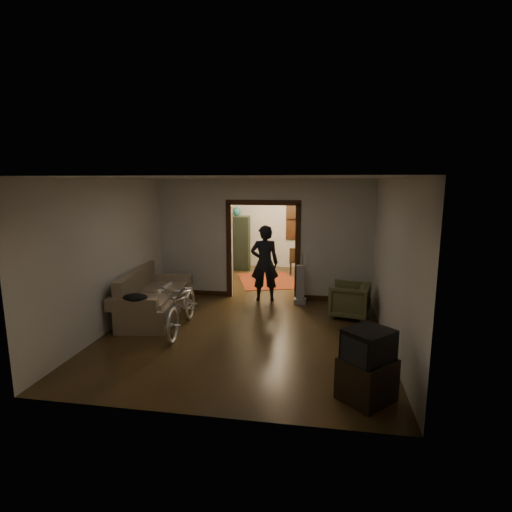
% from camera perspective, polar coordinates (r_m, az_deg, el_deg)
% --- Properties ---
extents(floor, '(5.00, 8.50, 0.01)m').
position_cam_1_polar(floor, '(8.92, 0.32, -7.24)').
color(floor, '#30210F').
rests_on(floor, ground).
extents(ceiling, '(5.00, 8.50, 0.01)m').
position_cam_1_polar(ceiling, '(8.49, 0.34, 11.05)').
color(ceiling, white).
rests_on(ceiling, floor).
extents(wall_back, '(5.00, 0.02, 2.80)m').
position_cam_1_polar(wall_back, '(12.78, 3.36, 4.60)').
color(wall_back, beige).
rests_on(wall_back, floor).
extents(wall_left, '(0.02, 8.50, 2.80)m').
position_cam_1_polar(wall_left, '(9.32, -15.04, 2.01)').
color(wall_left, beige).
rests_on(wall_left, floor).
extents(wall_right, '(0.02, 8.50, 2.80)m').
position_cam_1_polar(wall_right, '(8.57, 17.07, 1.17)').
color(wall_right, beige).
rests_on(wall_right, floor).
extents(partition_wall, '(5.00, 0.14, 2.80)m').
position_cam_1_polar(partition_wall, '(9.33, 1.06, 2.38)').
color(partition_wall, beige).
rests_on(partition_wall, floor).
extents(door_casing, '(1.74, 0.20, 2.32)m').
position_cam_1_polar(door_casing, '(9.38, 1.05, 0.57)').
color(door_casing, black).
rests_on(door_casing, floor).
extents(far_window, '(0.98, 0.06, 1.28)m').
position_cam_1_polar(far_window, '(12.67, 6.51, 5.18)').
color(far_window, black).
rests_on(far_window, wall_back).
extents(chandelier, '(0.24, 0.24, 0.24)m').
position_cam_1_polar(chandelier, '(10.97, 2.42, 8.60)').
color(chandelier, '#FFE0A5').
rests_on(chandelier, ceiling).
extents(light_switch, '(0.08, 0.01, 0.12)m').
position_cam_1_polar(light_switch, '(9.19, 7.48, 1.22)').
color(light_switch, silver).
rests_on(light_switch, partition_wall).
extents(sofa, '(1.22, 2.20, 0.96)m').
position_cam_1_polar(sofa, '(8.40, -14.38, -5.30)').
color(sofa, '#74664D').
rests_on(sofa, floor).
extents(rolled_paper, '(0.10, 0.77, 0.10)m').
position_cam_1_polar(rolled_paper, '(8.62, -12.99, -4.49)').
color(rolled_paper, beige).
rests_on(rolled_paper, sofa).
extents(jacket, '(0.46, 0.34, 0.13)m').
position_cam_1_polar(jacket, '(7.54, -16.88, -5.69)').
color(jacket, black).
rests_on(jacket, sofa).
extents(bicycle, '(0.79, 1.87, 0.96)m').
position_cam_1_polar(bicycle, '(7.57, -10.48, -6.90)').
color(bicycle, silver).
rests_on(bicycle, floor).
extents(armchair, '(0.91, 0.89, 0.70)m').
position_cam_1_polar(armchair, '(8.41, 13.18, -6.17)').
color(armchair, brown).
rests_on(armchair, floor).
extents(tv_stand, '(0.81, 0.82, 0.55)m').
position_cam_1_polar(tv_stand, '(5.46, 15.54, -16.61)').
color(tv_stand, black).
rests_on(tv_stand, floor).
extents(crt_tv, '(0.73, 0.73, 0.47)m').
position_cam_1_polar(crt_tv, '(5.28, 15.77, -12.49)').
color(crt_tv, black).
rests_on(crt_tv, tv_stand).
extents(vacuum, '(0.32, 0.29, 0.89)m').
position_cam_1_polar(vacuum, '(9.09, 6.36, -4.04)').
color(vacuum, gray).
rests_on(vacuum, floor).
extents(person, '(0.71, 0.54, 1.77)m').
position_cam_1_polar(person, '(9.18, 1.24, -1.03)').
color(person, black).
rests_on(person, floor).
extents(oriental_rug, '(2.02, 2.33, 0.01)m').
position_cam_1_polar(oriental_rug, '(11.17, 1.71, -3.52)').
color(oriental_rug, maroon).
rests_on(oriental_rug, floor).
extents(locker, '(0.90, 0.59, 1.68)m').
position_cam_1_polar(locker, '(12.49, -2.75, 1.88)').
color(locker, '#21301D').
rests_on(locker, floor).
extents(globe, '(0.28, 0.28, 0.28)m').
position_cam_1_polar(globe, '(12.37, -2.80, 6.92)').
color(globe, '#1E5972').
rests_on(globe, locker).
extents(desk, '(1.08, 0.77, 0.72)m').
position_cam_1_polar(desk, '(12.14, 8.01, -0.77)').
color(desk, black).
rests_on(desk, floor).
extents(desk_chair, '(0.46, 0.46, 0.83)m').
position_cam_1_polar(desk_chair, '(11.82, 5.75, -0.75)').
color(desk_chair, black).
rests_on(desk_chair, floor).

